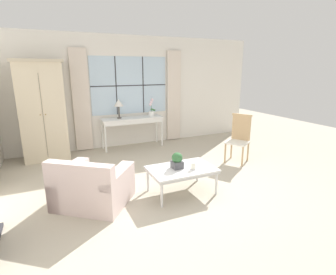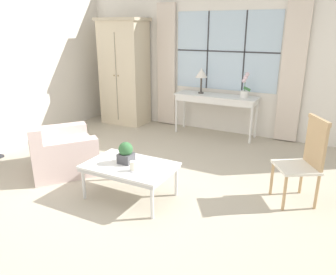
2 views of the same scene
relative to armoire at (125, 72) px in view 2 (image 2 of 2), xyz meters
name	(u,v)px [view 2 (image 2 of 2)]	position (x,y,z in m)	size (l,w,h in m)	color
ground_plane	(144,194)	(2.08, -2.65, -1.10)	(14.00, 14.00, 0.00)	#B2A893
wall_back_windowed	(226,61)	(2.08, 0.37, 0.30)	(7.20, 0.14, 2.80)	silver
wall_left	(7,65)	(-0.95, -2.05, 0.30)	(0.06, 7.20, 2.80)	silver
armoire	(125,72)	(0.00, 0.00, 0.00)	(1.00, 0.65, 2.18)	beige
console_table	(216,100)	(2.03, 0.06, -0.40)	(1.56, 0.46, 0.78)	white
table_lamp	(201,74)	(1.71, 0.10, 0.06)	(0.23, 0.23, 0.48)	#4C4742
potted_orchid	(245,88)	(2.57, 0.07, -0.14)	(0.18, 0.14, 0.46)	white
armchair_upholstered	(60,152)	(0.60, -2.56, -0.83)	(1.32, 1.30, 0.77)	beige
side_chair_wooden	(306,157)	(3.85, -1.92, -0.52)	(0.61, 0.61, 1.04)	white
coffee_table	(130,168)	(1.98, -2.78, -0.71)	(1.06, 0.69, 0.43)	silver
potted_plant_small	(126,153)	(1.91, -2.75, -0.53)	(0.17, 0.17, 0.26)	#4C4C51
pillar_candle	(133,166)	(2.12, -2.92, -0.61)	(0.10, 0.10, 0.13)	silver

